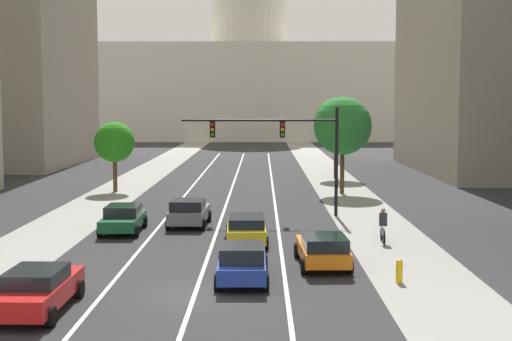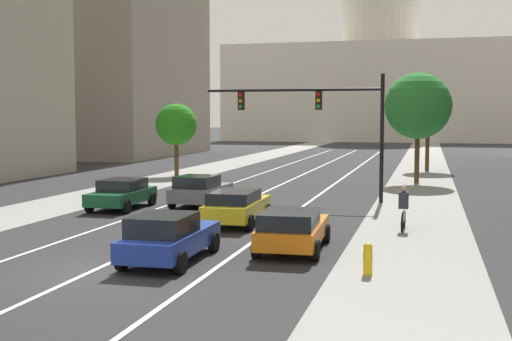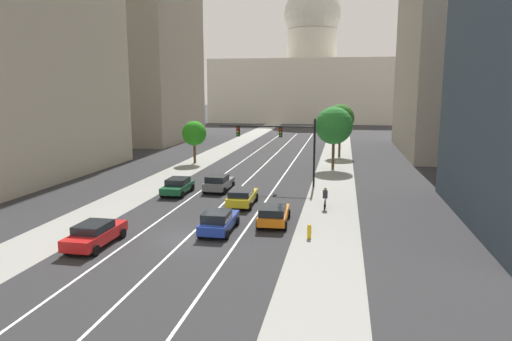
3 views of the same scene
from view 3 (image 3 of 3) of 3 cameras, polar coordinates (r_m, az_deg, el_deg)
name	(u,v)px [view 3 (image 3 of 3)]	position (r m, az deg, el deg)	size (l,w,h in m)	color
ground_plane	(276,153)	(68.20, 2.51, 2.11)	(400.00, 400.00, 0.00)	#2B2B2D
sidewalk_left	(209,157)	(65.18, -5.71, 1.71)	(4.27, 130.00, 0.01)	gray
sidewalk_right	(336,160)	(62.59, 9.76, 1.27)	(4.27, 130.00, 0.01)	gray
lane_stripe_left	(230,170)	(54.24, -3.17, 0.08)	(0.16, 90.00, 0.01)	white
lane_stripe_center	(258,171)	(53.57, 0.24, -0.03)	(0.16, 90.00, 0.01)	white
lane_stripe_right	(286,172)	(53.08, 3.72, -0.15)	(0.16, 90.00, 0.01)	white
office_tower_far_right	(477,27)	(74.81, 25.41, 15.55)	(19.37, 28.27, 35.51)	#9E9384
capitol_building	(311,78)	(135.98, 6.73, 11.20)	(54.52, 23.28, 38.82)	beige
car_green	(178,186)	(42.28, -9.56, -1.86)	(2.13, 4.37, 1.42)	#14512D
car_yellow	(242,196)	(37.65, -1.71, -3.17)	(2.13, 4.67, 1.42)	yellow
car_orange	(274,214)	(32.52, 2.17, -5.32)	(2.22, 4.52, 1.41)	orange
car_red	(95,234)	(29.74, -19.09, -7.32)	(2.09, 4.77, 1.46)	red
car_blue	(218,221)	(30.81, -4.62, -6.17)	(2.04, 4.51, 1.51)	#1E389E
car_gray	(218,183)	(43.04, -4.61, -1.49)	(2.24, 4.24, 1.53)	slate
traffic_signal_mast	(283,139)	(44.83, 3.29, 3.91)	(9.37, 0.39, 6.54)	black
fire_hydrant	(309,231)	(29.80, 6.53, -7.38)	(0.26, 0.35, 0.91)	yellow
cyclist	(325,198)	(37.00, 8.45, -3.37)	(0.37, 1.70, 1.72)	black
street_tree_mid_right	(334,126)	(55.05, 9.51, 5.42)	(4.34, 4.34, 7.26)	#51381E
street_tree_near_left	(194,133)	(59.09, -7.57, 4.52)	(3.07, 3.07, 5.35)	#51381E
street_tree_far_right	(340,118)	(65.76, 10.27, 6.31)	(3.82, 3.82, 7.23)	#51381E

